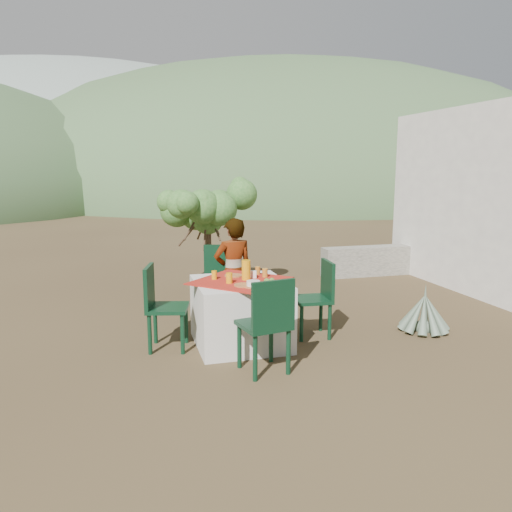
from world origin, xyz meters
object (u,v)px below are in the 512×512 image
at_px(agave, 424,313).
at_px(juice_pitcher, 246,270).
at_px(table, 241,313).
at_px(chair_right, 318,295).
at_px(chair_left, 160,303).
at_px(chair_far, 220,278).
at_px(chair_near, 267,321).
at_px(shrub_tree, 210,214).
at_px(person, 233,273).

xyz_separation_m(agave, juice_pitcher, (-2.25, 0.17, 0.65)).
height_order(table, agave, table).
xyz_separation_m(table, chair_right, (0.98, 0.04, 0.13)).
bearing_deg(chair_left, chair_right, -77.94).
bearing_deg(chair_far, chair_near, -73.84).
distance_m(agave, juice_pitcher, 2.35).
height_order(agave, juice_pitcher, juice_pitcher).
height_order(table, chair_near, chair_near).
bearing_deg(agave, juice_pitcher, 175.67).
xyz_separation_m(chair_right, agave, (1.35, -0.20, -0.29)).
bearing_deg(shrub_tree, chair_near, -90.95).
bearing_deg(table, agave, -3.83).
distance_m(table, chair_left, 0.92).
height_order(chair_right, shrub_tree, shrub_tree).
xyz_separation_m(chair_far, shrub_tree, (0.12, 1.37, 0.74)).
bearing_deg(juice_pitcher, chair_near, -91.15).
xyz_separation_m(chair_near, shrub_tree, (0.06, 3.40, 0.75)).
relative_size(chair_far, chair_right, 1.06).
bearing_deg(agave, chair_near, -161.82).
xyz_separation_m(chair_far, chair_right, (0.99, -1.09, -0.03)).
bearing_deg(chair_left, juice_pitcher, -81.10).
relative_size(table, person, 0.93).
relative_size(shrub_tree, agave, 2.40).
distance_m(chair_far, agave, 2.69).
height_order(chair_near, juice_pitcher, juice_pitcher).
bearing_deg(person, chair_left, 24.86).
xyz_separation_m(chair_left, agave, (3.23, -0.25, -0.30)).
height_order(chair_far, agave, chair_far).
height_order(chair_far, chair_left, chair_far).
bearing_deg(table, chair_far, 90.61).
relative_size(chair_near, agave, 1.44).
xyz_separation_m(table, agave, (2.33, -0.16, -0.15)).
distance_m(table, chair_near, 0.92).
distance_m(shrub_tree, juice_pitcher, 2.52).
distance_m(chair_right, juice_pitcher, 0.97).
distance_m(table, shrub_tree, 2.66).
bearing_deg(chair_near, juice_pitcher, -102.03).
bearing_deg(chair_near, table, -97.48).
bearing_deg(juice_pitcher, shrub_tree, 89.13).
bearing_deg(agave, chair_right, 171.72).
distance_m(table, chair_right, 0.99).
xyz_separation_m(chair_right, shrub_tree, (-0.87, 2.46, 0.78)).
height_order(chair_far, chair_near, chair_far).
relative_size(table, shrub_tree, 0.80).
bearing_deg(table, chair_near, -86.60).
relative_size(table, agave, 1.91).
distance_m(chair_left, agave, 3.25).
height_order(table, juice_pitcher, juice_pitcher).
height_order(chair_left, juice_pitcher, juice_pitcher).
relative_size(shrub_tree, juice_pitcher, 7.20).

